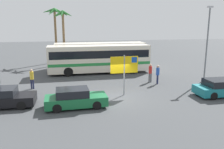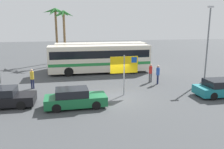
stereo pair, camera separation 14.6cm
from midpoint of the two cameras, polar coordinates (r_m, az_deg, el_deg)
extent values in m
plane|color=#424447|center=(17.77, 1.11, -5.85)|extent=(120.00, 120.00, 0.00)
cube|color=silver|center=(26.51, -2.91, 4.08)|extent=(11.44, 2.58, 2.90)
cube|color=black|center=(26.44, -2.92, 5.26)|extent=(10.98, 2.61, 0.84)
cube|color=#23843D|center=(26.59, -2.90, 3.00)|extent=(11.32, 2.61, 0.32)
cylinder|color=black|center=(28.58, 3.80, 2.19)|extent=(1.00, 0.28, 1.00)
cylinder|color=black|center=(26.38, 5.15, 1.31)|extent=(1.00, 0.28, 1.00)
cylinder|color=black|center=(27.57, -10.56, 1.63)|extent=(1.00, 0.28, 1.00)
cylinder|color=black|center=(25.28, -10.43, 0.66)|extent=(1.00, 0.28, 1.00)
cube|color=silver|center=(29.93, -2.62, 5.05)|extent=(11.44, 2.58, 2.90)
cube|color=black|center=(29.87, -2.63, 6.10)|extent=(10.98, 2.61, 0.84)
cube|color=orange|center=(30.00, -2.61, 4.09)|extent=(11.32, 2.61, 0.32)
cylinder|color=black|center=(31.98, 3.36, 3.30)|extent=(1.00, 0.28, 1.00)
cylinder|color=black|center=(29.76, 4.52, 2.59)|extent=(1.00, 0.28, 1.00)
cylinder|color=black|center=(30.92, -9.46, 2.83)|extent=(1.00, 0.28, 1.00)
cylinder|color=black|center=(28.63, -9.25, 2.07)|extent=(1.00, 0.28, 1.00)
cylinder|color=gray|center=(18.13, 3.21, -0.25)|extent=(0.11, 0.11, 3.20)
cube|color=yellow|center=(17.96, 3.24, 2.40)|extent=(2.20, 0.09, 1.30)
cube|color=#1447A8|center=(18.13, 5.69, 3.64)|extent=(0.44, 0.08, 0.44)
cube|color=#19757F|center=(20.20, 25.77, -3.42)|extent=(4.29, 1.95, 0.64)
cube|color=black|center=(19.92, 25.33, -1.87)|extent=(2.25, 1.76, 0.52)
cylinder|color=black|center=(20.21, 21.28, -3.56)|extent=(0.60, 0.17, 0.60)
cylinder|color=black|center=(18.84, 23.97, -4.93)|extent=(0.60, 0.17, 0.60)
cube|color=black|center=(17.52, -24.93, -5.65)|extent=(4.21, 1.94, 0.64)
cylinder|color=black|center=(18.05, -20.25, -5.35)|extent=(0.61, 0.18, 0.60)
cylinder|color=black|center=(16.51, -21.27, -7.08)|extent=(0.61, 0.18, 0.60)
cube|color=#196638|center=(15.95, -8.65, -6.32)|extent=(4.15, 1.72, 0.64)
cube|color=black|center=(15.77, -9.61, -4.37)|extent=(2.17, 1.56, 0.52)
cylinder|color=black|center=(16.85, -4.45, -5.85)|extent=(0.60, 0.17, 0.60)
cylinder|color=black|center=(15.43, -3.64, -7.58)|extent=(0.60, 0.17, 0.60)
cylinder|color=black|center=(16.71, -13.21, -6.31)|extent=(0.60, 0.17, 0.60)
cylinder|color=black|center=(15.28, -13.25, -8.11)|extent=(0.60, 0.17, 0.60)
cylinder|color=#4C4C51|center=(22.74, 9.81, -0.79)|extent=(0.13, 0.13, 0.88)
cylinder|color=#4C4C51|center=(22.67, 9.39, -0.82)|extent=(0.13, 0.13, 0.88)
cylinder|color=red|center=(22.54, 9.67, 1.14)|extent=(0.32, 0.32, 0.69)
sphere|color=tan|center=(22.46, 9.71, 2.31)|extent=(0.24, 0.24, 0.24)
cylinder|color=#1E2347|center=(21.31, -18.60, -2.21)|extent=(0.13, 0.13, 0.85)
cylinder|color=#1E2347|center=(21.39, -19.02, -2.18)|extent=(0.13, 0.13, 0.85)
cylinder|color=gold|center=(21.18, -18.95, -0.21)|extent=(0.32, 0.32, 0.67)
sphere|color=tan|center=(21.09, -19.04, 0.98)|extent=(0.23, 0.23, 0.23)
cylinder|color=#1E2347|center=(22.06, 11.31, -1.28)|extent=(0.13, 0.13, 0.87)
cylinder|color=#1E2347|center=(22.23, 11.42, -1.18)|extent=(0.13, 0.13, 0.87)
cylinder|color=#2851B2|center=(21.97, 11.45, 0.74)|extent=(0.32, 0.32, 0.69)
sphere|color=tan|center=(21.89, 11.50, 1.92)|extent=(0.24, 0.24, 0.24)
cylinder|color=slate|center=(24.34, 22.61, 6.62)|extent=(0.14, 0.14, 7.01)
cube|color=#B2B2B7|center=(24.30, 23.34, 15.08)|extent=(0.56, 0.20, 0.16)
cylinder|color=brown|center=(33.05, -11.47, 8.54)|extent=(0.32, 0.32, 6.92)
cone|color=#2D7533|center=(33.14, -10.58, 14.43)|extent=(1.55, 0.71, 0.96)
cone|color=#2D7533|center=(33.61, -11.19, 14.45)|extent=(1.09, 1.53, 0.90)
cone|color=#2D7533|center=(33.65, -12.23, 14.50)|extent=(1.00, 1.55, 0.79)
cone|color=#2D7533|center=(33.18, -12.78, 14.19)|extent=(1.52, 0.83, 1.11)
cone|color=#2D7533|center=(32.70, -12.78, 14.36)|extent=(1.52, 1.09, 0.98)
cone|color=#2D7533|center=(32.40, -11.96, 14.29)|extent=(0.74, 1.52, 1.09)
cone|color=#2D7533|center=(32.49, -10.93, 14.61)|extent=(1.30, 1.43, 0.81)
cylinder|color=brown|center=(34.75, -13.35, 8.96)|extent=(0.32, 0.32, 7.31)
cone|color=#2D7533|center=(34.67, -12.27, 14.87)|extent=(1.81, 0.55, 1.03)
cone|color=#2D7533|center=(35.49, -13.03, 14.92)|extent=(1.16, 1.82, 0.86)
cone|color=#2D7533|center=(35.46, -14.38, 14.82)|extent=(1.34, 1.75, 0.90)
cone|color=#2D7533|center=(34.75, -15.10, 14.87)|extent=(1.81, 0.47, 0.87)
cone|color=#2D7533|center=(34.09, -14.38, 14.63)|extent=(1.30, 1.71, 1.22)
cone|color=#2D7533|center=(33.97, -13.12, 14.94)|extent=(1.12, 1.82, 0.98)
camera|label=1|loc=(0.07, -89.79, 0.05)|focal=37.10mm
camera|label=2|loc=(0.07, 90.21, -0.05)|focal=37.10mm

